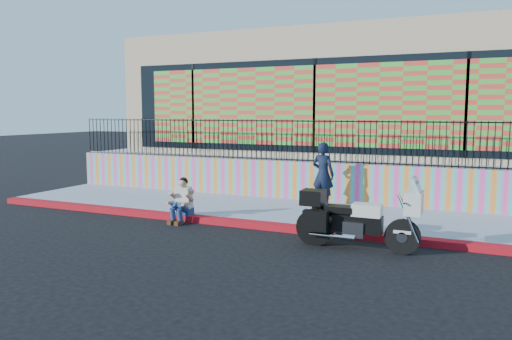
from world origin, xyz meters
The scene contains 10 objects.
ground centered at (0.00, 0.00, 0.00)m, with size 90.00×90.00×0.00m, color black.
red_curb centered at (0.00, 0.00, 0.07)m, with size 16.00×0.30×0.15m, color #B00C25.
sidewalk centered at (0.00, 1.65, 0.07)m, with size 16.00×3.00×0.15m, color #888DA3.
mural_wall centered at (0.00, 3.25, 0.70)m, with size 16.00×0.20×1.10m, color #FF439F.
metal_fence centered at (0.00, 3.25, 1.85)m, with size 15.80×0.04×1.20m, color black, non-canonical shape.
elevated_platform centered at (0.00, 8.35, 0.62)m, with size 16.00×10.00×1.25m, color #888DA3.
storefront_building centered at (0.00, 8.13, 3.25)m, with size 14.00×8.06×4.00m.
police_motorcycle centered at (2.41, -0.81, 0.62)m, with size 2.38×0.79×1.48m.
police_officer centered at (0.78, 2.49, 1.01)m, with size 0.63×0.41×1.72m, color black.
seated_man centered at (-1.97, -0.21, 0.45)m, with size 0.54×0.71×1.06m.
Camera 1 is at (4.55, -10.30, 2.66)m, focal length 35.00 mm.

